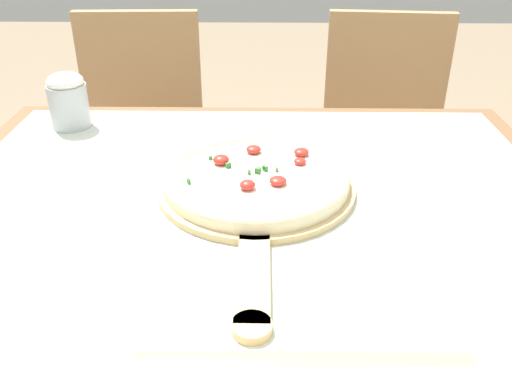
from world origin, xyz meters
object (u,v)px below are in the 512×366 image
object	(u,v)px
pizza_peel	(256,194)
chair_right	(383,139)
pizza	(256,177)
flour_cup	(68,100)
chair_left	(142,137)

from	to	relation	value
pizza_peel	chair_right	size ratio (longest dim) A/B	0.60
pizza_peel	pizza	size ratio (longest dim) A/B	1.69
pizza	flour_cup	size ratio (longest dim) A/B	2.62
pizza_peel	flour_cup	bearing A→B (deg)	143.41
pizza	chair_left	world-z (taller)	chair_left
chair_left	chair_right	bearing A→B (deg)	-2.39
pizza	flour_cup	bearing A→B (deg)	145.62
chair_right	flour_cup	world-z (taller)	chair_right
pizza	flour_cup	distance (m)	0.50
chair_left	flour_cup	bearing A→B (deg)	-96.34
pizza_peel	flour_cup	size ratio (longest dim) A/B	4.43
chair_left	chair_right	size ratio (longest dim) A/B	1.00
chair_right	pizza	bearing A→B (deg)	-111.86
pizza_peel	chair_left	size ratio (longest dim) A/B	0.60
pizza	chair_right	size ratio (longest dim) A/B	0.36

